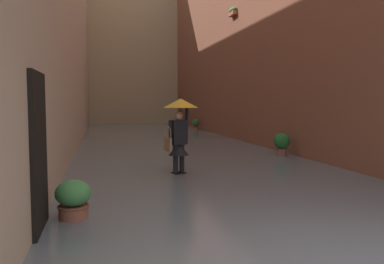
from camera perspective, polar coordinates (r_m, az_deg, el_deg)
name	(u,v)px	position (r m, az deg, el deg)	size (l,w,h in m)	color
ground_plane	(162,142)	(17.51, -4.45, -1.50)	(69.95, 69.95, 0.00)	#605B56
flood_water	(162,141)	(17.50, -4.45, -1.38)	(7.74, 33.98, 0.07)	slate
building_facade_far	(133,39)	(32.60, -8.61, 13.26)	(10.54, 1.80, 13.68)	tan
person_wading	(179,123)	(9.41, -1.84, 1.26)	(0.86, 0.86, 1.95)	black
potted_plant_far_right	(73,200)	(6.14, -16.91, -9.45)	(0.53, 0.53, 0.65)	brown
potted_plant_mid_left	(282,143)	(12.91, 12.93, -1.63)	(0.52, 0.52, 0.80)	brown
potted_plant_near_left	(196,125)	(24.34, 0.53, 1.05)	(0.40, 0.40, 0.72)	brown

